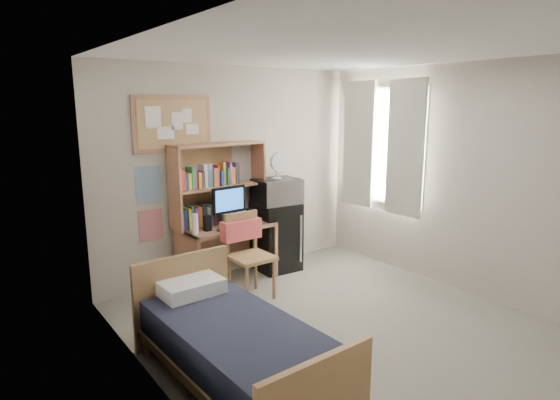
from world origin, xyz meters
TOP-DOWN VIEW (x-y plane):
  - floor at (0.00, 0.00)m, footprint 3.60×4.20m
  - ceiling at (0.00, 0.00)m, footprint 3.60×4.20m
  - wall_back at (0.00, 2.10)m, footprint 3.60×0.04m
  - wall_left at (-1.80, 0.00)m, footprint 0.04×4.20m
  - wall_right at (1.80, 0.00)m, footprint 0.04×4.20m
  - window_unit at (1.75, 1.20)m, footprint 0.10×1.40m
  - curtain_left at (1.72, 0.80)m, footprint 0.04×0.55m
  - curtain_right at (1.72, 1.60)m, footprint 0.04×0.55m
  - bulletin_board at (-0.78, 2.08)m, footprint 0.94×0.03m
  - poster_wave at (-1.10, 2.09)m, footprint 0.30×0.01m
  - poster_japan at (-1.10, 2.09)m, footprint 0.28×0.01m
  - desk at (-0.27, 1.80)m, footprint 1.17×0.63m
  - desk_chair at (-0.30, 1.21)m, footprint 0.49×0.49m
  - mini_fridge at (0.47, 1.82)m, footprint 0.55×0.55m
  - bed at (-1.28, -0.11)m, footprint 0.95×1.82m
  - hutch at (-0.28, 1.95)m, footprint 1.22×0.38m
  - monitor at (-0.27, 1.74)m, footprint 0.44×0.06m
  - keyboard at (-0.26, 1.60)m, footprint 0.46×0.17m
  - speaker_left at (-0.57, 1.72)m, footprint 0.08×0.08m
  - speaker_right at (0.03, 1.75)m, footprint 0.08×0.08m
  - water_bottle at (-0.75, 1.67)m, footprint 0.07×0.07m
  - hoodie at (-0.31, 1.41)m, footprint 0.48×0.16m
  - microwave at (0.47, 1.80)m, footprint 0.58×0.45m
  - desk_fan at (0.47, 1.80)m, footprint 0.26×0.26m
  - pillow at (-1.30, 0.64)m, footprint 0.55×0.39m

SIDE VIEW (x-z plane):
  - floor at x=0.00m, z-range -0.02..0.00m
  - bed at x=-1.28m, z-range 0.00..0.49m
  - desk at x=-0.27m, z-range 0.00..0.71m
  - mini_fridge at x=0.47m, z-range 0.00..0.89m
  - desk_chair at x=-0.30m, z-range 0.00..0.96m
  - pillow at x=-1.30m, z-range 0.49..0.62m
  - keyboard at x=-0.26m, z-range 0.71..0.73m
  - hoodie at x=-0.31m, z-range 0.63..0.86m
  - poster_japan at x=-1.10m, z-range 0.60..0.96m
  - speaker_right at x=0.03m, z-range 0.71..0.88m
  - speaker_left at x=-0.57m, z-range 0.71..0.89m
  - water_bottle at x=-0.75m, z-range 0.71..0.94m
  - monitor at x=-0.27m, z-range 0.71..1.18m
  - microwave at x=0.47m, z-range 0.89..1.21m
  - hutch at x=-0.28m, z-range 0.71..1.69m
  - poster_wave at x=-1.10m, z-range 1.04..1.46m
  - wall_back at x=0.00m, z-range 0.00..2.60m
  - wall_left at x=-1.80m, z-range 0.00..2.60m
  - wall_right at x=1.80m, z-range 0.00..2.60m
  - desk_fan at x=0.47m, z-range 1.21..1.51m
  - window_unit at x=1.75m, z-range 0.75..2.45m
  - curtain_left at x=1.72m, z-range 0.75..2.45m
  - curtain_right at x=1.72m, z-range 0.75..2.45m
  - bulletin_board at x=-0.78m, z-range 1.60..2.24m
  - ceiling at x=0.00m, z-range 2.59..2.61m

